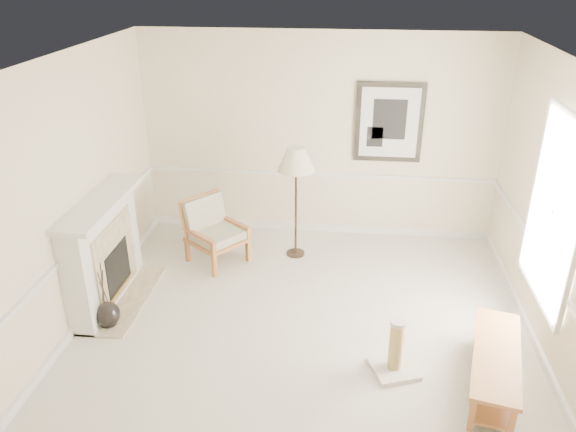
# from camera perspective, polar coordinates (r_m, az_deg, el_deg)

# --- Properties ---
(ground) EXTENTS (5.50, 5.50, 0.00)m
(ground) POSITION_cam_1_polar(r_m,az_deg,el_deg) (6.15, 1.20, -12.84)
(ground) COLOR silver
(ground) RESTS_ON ground
(room) EXTENTS (5.04, 5.54, 2.92)m
(room) POSITION_cam_1_polar(r_m,az_deg,el_deg) (5.28, 2.95, 3.79)
(room) COLOR beige
(room) RESTS_ON ground
(fireplace) EXTENTS (0.64, 1.64, 1.31)m
(fireplace) POSITION_cam_1_polar(r_m,az_deg,el_deg) (6.86, -18.18, -3.52)
(fireplace) COLOR white
(fireplace) RESTS_ON ground
(floor_vase) EXTENTS (0.28, 0.28, 0.82)m
(floor_vase) POSITION_cam_1_polar(r_m,az_deg,el_deg) (6.62, -17.87, -9.54)
(floor_vase) COLOR black
(floor_vase) RESTS_ON ground
(armchair) EXTENTS (0.95, 0.95, 0.87)m
(armchair) POSITION_cam_1_polar(r_m,az_deg,el_deg) (7.55, -7.71, -1.17)
(armchair) COLOR #A46635
(armchair) RESTS_ON ground
(floor_lamp) EXTENTS (0.50, 0.50, 1.54)m
(floor_lamp) POSITION_cam_1_polar(r_m,az_deg,el_deg) (7.25, 0.84, 5.47)
(floor_lamp) COLOR black
(floor_lamp) RESTS_ON ground
(bench) EXTENTS (0.73, 1.47, 0.40)m
(bench) POSITION_cam_1_polar(r_m,az_deg,el_deg) (5.82, 20.29, -13.89)
(bench) COLOR #A46635
(bench) RESTS_ON ground
(scratching_post) EXTENTS (0.55, 0.55, 0.60)m
(scratching_post) POSITION_cam_1_polar(r_m,az_deg,el_deg) (5.79, 10.81, -13.76)
(scratching_post) COLOR beige
(scratching_post) RESTS_ON ground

